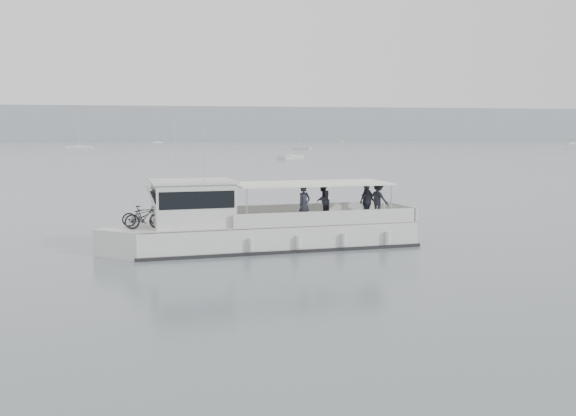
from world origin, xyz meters
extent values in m
plane|color=slate|center=(0.00, 0.00, 0.00)|extent=(1400.00, 1400.00, 0.00)
cube|color=#939EA8|center=(0.00, 560.00, 14.00)|extent=(1400.00, 90.00, 28.00)
cube|color=silver|center=(-4.69, 0.22, 0.42)|extent=(11.50, 4.26, 1.22)
cube|color=silver|center=(-10.27, -0.42, 0.42)|extent=(3.02, 3.02, 1.22)
cube|color=beige|center=(-4.69, 0.22, 1.03)|extent=(11.50, 4.26, 0.06)
cube|color=black|center=(-4.69, 0.22, 0.05)|extent=(11.70, 4.39, 0.17)
cube|color=silver|center=(-3.18, 1.84, 1.31)|extent=(7.45, 0.95, 0.56)
cube|color=silver|center=(-2.85, -1.02, 1.31)|extent=(7.45, 0.95, 0.56)
cube|color=silver|center=(0.84, 0.86, 1.31)|extent=(0.44, 2.99, 0.56)
cube|color=silver|center=(-8.03, -0.17, 1.87)|extent=(3.26, 2.85, 1.68)
cube|color=black|center=(-9.48, -0.33, 2.01)|extent=(0.79, 2.38, 1.08)
cube|color=black|center=(-8.03, -0.17, 2.15)|extent=(3.08, 2.87, 0.66)
cube|color=silver|center=(-8.03, -0.17, 2.76)|extent=(3.47, 3.06, 0.09)
cube|color=white|center=(-3.20, 0.39, 2.57)|extent=(6.64, 3.52, 0.07)
cylinder|color=silver|center=(-6.03, -1.25, 1.80)|extent=(0.06, 0.06, 1.54)
cylinder|color=silver|center=(-6.33, 1.35, 1.80)|extent=(0.06, 0.06, 1.54)
cylinder|color=silver|center=(-0.08, -0.57, 1.80)|extent=(0.06, 0.06, 1.54)
cylinder|color=silver|center=(-0.38, 2.03, 1.80)|extent=(0.06, 0.06, 1.54)
cylinder|color=silver|center=(-8.69, 0.61, 3.98)|extent=(0.03, 0.03, 2.43)
cylinder|color=silver|center=(-7.59, -0.78, 3.79)|extent=(0.03, 0.03, 2.06)
cylinder|color=silver|center=(-5.89, -1.58, 0.47)|extent=(0.25, 0.25, 0.47)
cylinder|color=silver|center=(-4.03, -1.36, 0.47)|extent=(0.25, 0.25, 0.47)
cylinder|color=silver|center=(-2.17, -1.15, 0.47)|extent=(0.25, 0.25, 0.47)
cylinder|color=silver|center=(-0.32, -0.94, 0.47)|extent=(0.25, 0.25, 0.47)
imported|color=black|center=(-9.94, -0.01, 1.45)|extent=(1.66, 0.74, 0.84)
imported|color=black|center=(-9.85, -0.75, 1.47)|extent=(1.52, 0.58, 0.89)
imported|color=#242630|center=(-3.66, -0.51, 1.82)|extent=(0.68, 0.61, 1.57)
imported|color=#242630|center=(-2.53, 1.13, 1.82)|extent=(0.91, 0.96, 1.57)
imported|color=#242630|center=(-0.90, 0.09, 1.82)|extent=(0.96, 0.88, 1.57)
imported|color=#242630|center=(-0.08, 1.13, 1.82)|extent=(1.06, 1.17, 1.57)
cube|color=silver|center=(97.71, 386.55, 0.30)|extent=(5.10, 4.93, 0.75)
cube|color=silver|center=(97.71, 386.55, 0.62)|extent=(2.40, 2.39, 0.45)
cube|color=silver|center=(12.47, 92.45, 0.30)|extent=(5.79, 5.79, 0.75)
cube|color=silver|center=(12.47, 92.45, 0.62)|extent=(2.76, 2.77, 0.45)
cylinder|color=silver|center=(12.47, 92.45, 4.01)|extent=(0.08, 0.08, 6.83)
cube|color=silver|center=(-18.62, 335.97, 0.30)|extent=(6.25, 4.91, 0.75)
cube|color=silver|center=(-18.62, 335.97, 0.62)|extent=(2.73, 2.60, 0.45)
cylinder|color=silver|center=(-18.62, 335.97, 3.98)|extent=(0.08, 0.08, 6.76)
cube|color=silver|center=(175.44, 251.70, 0.30)|extent=(7.68, 5.94, 0.75)
cube|color=silver|center=(175.44, 251.70, 0.62)|extent=(3.34, 3.16, 0.45)
cylinder|color=silver|center=(175.44, 251.70, 4.74)|extent=(0.08, 0.08, 8.27)
cube|color=silver|center=(29.34, 168.72, 0.30)|extent=(6.25, 5.66, 0.75)
cube|color=silver|center=(29.34, 168.72, 0.62)|extent=(2.87, 2.81, 0.45)
cylinder|color=silver|center=(29.34, 168.72, 4.12)|extent=(0.08, 0.08, 7.05)
cube|color=silver|center=(-41.17, 204.78, 0.30)|extent=(9.13, 3.43, 0.75)
cube|color=silver|center=(-41.17, 204.78, 0.62)|extent=(3.29, 2.70, 0.45)
cylinder|color=silver|center=(-41.17, 204.78, 5.53)|extent=(0.08, 0.08, 9.86)
camera|label=1|loc=(-8.64, -25.25, 4.57)|focal=40.00mm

